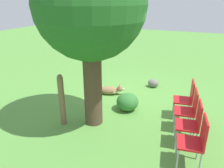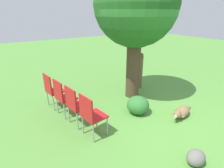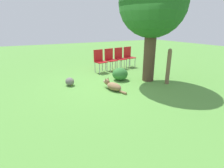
% 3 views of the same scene
% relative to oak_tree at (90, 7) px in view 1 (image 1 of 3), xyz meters
% --- Properties ---
extents(ground_plane, '(30.00, 30.00, 0.00)m').
position_rel_oak_tree_xyz_m(ground_plane, '(-0.25, -1.22, -2.59)').
color(ground_plane, '#56933D').
extents(oak_tree, '(2.24, 2.24, 3.75)m').
position_rel_oak_tree_xyz_m(oak_tree, '(0.00, 0.00, 0.00)').
color(oak_tree, '#4C3828').
rests_on(oak_tree, ground_plane).
extents(dog, '(0.98, 0.43, 0.34)m').
position_rel_oak_tree_xyz_m(dog, '(0.29, -1.62, -2.46)').
color(dog, olive).
rests_on(dog, ground_plane).
extents(fence_post, '(0.13, 0.13, 1.22)m').
position_rel_oak_tree_xyz_m(fence_post, '(0.62, 0.34, -1.97)').
color(fence_post, brown).
rests_on(fence_post, ground_plane).
extents(red_chair_0, '(0.48, 0.50, 0.96)m').
position_rel_oak_tree_xyz_m(red_chair_0, '(-1.94, -1.07, -2.04)').
color(red_chair_0, red).
rests_on(red_chair_0, ground_plane).
extents(red_chair_1, '(0.48, 0.50, 0.96)m').
position_rel_oak_tree_xyz_m(red_chair_1, '(-2.05, -0.51, -2.04)').
color(red_chair_1, red).
rests_on(red_chair_1, ground_plane).
extents(red_chair_2, '(0.48, 0.50, 0.96)m').
position_rel_oak_tree_xyz_m(red_chair_2, '(-2.15, 0.05, -2.04)').
color(red_chair_2, red).
rests_on(red_chair_2, ground_plane).
extents(red_chair_3, '(0.48, 0.50, 0.96)m').
position_rel_oak_tree_xyz_m(red_chair_3, '(-2.26, 0.61, -2.04)').
color(red_chair_3, red).
rests_on(red_chair_3, ground_plane).
extents(tennis_ball, '(0.07, 0.07, 0.07)m').
position_rel_oak_tree_xyz_m(tennis_ball, '(-0.70, -2.67, -2.55)').
color(tennis_ball, '#CCE033').
rests_on(tennis_ball, ground_plane).
extents(garden_rock, '(0.35, 0.28, 0.27)m').
position_rel_oak_tree_xyz_m(garden_rock, '(-0.78, -2.71, -2.45)').
color(garden_rock, slate).
rests_on(garden_rock, ground_plane).
extents(low_shrub, '(0.57, 0.57, 0.46)m').
position_rel_oak_tree_xyz_m(low_shrub, '(-0.52, -0.89, -2.36)').
color(low_shrub, '#337533').
rests_on(low_shrub, ground_plane).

